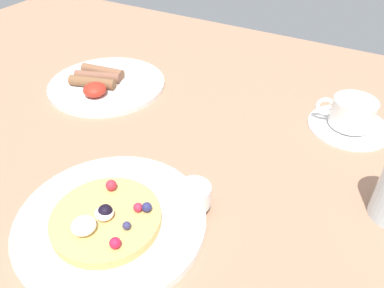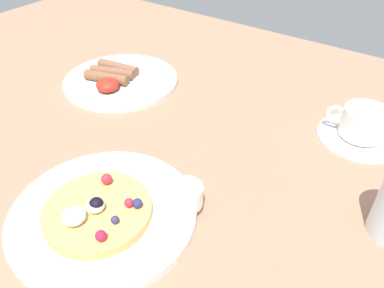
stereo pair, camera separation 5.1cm
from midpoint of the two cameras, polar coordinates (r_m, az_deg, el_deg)
The scene contains 8 objects.
ground_plane at distance 67.11cm, azimuth -2.60°, elevation -1.58°, with size 171.38×120.35×3.00cm, color #A6765B.
pancake_plate at distance 54.96cm, azimuth -10.66°, elevation -10.44°, with size 26.33×26.33×1.31cm, color white.
pancake_with_berries at distance 53.25cm, azimuth -11.53°, elevation -10.05°, with size 14.90×14.90×3.43cm.
syrup_ramekin at distance 53.39cm, azimuth 1.88°, elevation -7.79°, with size 4.77×4.77×3.19cm.
breakfast_plate at distance 86.41cm, azimuth -9.01°, elevation 9.43°, with size 25.22×25.22×1.08cm, color white.
fried_breakfast at distance 85.73cm, azimuth -10.52°, elevation 10.23°, with size 12.44×12.45×2.83cm.
coffee_saucer at distance 75.61cm, azimuth 25.80°, elevation 1.08°, with size 14.93×14.93×0.86cm, color white.
coffee_cup at distance 74.00cm, azimuth 26.32°, elevation 3.00°, with size 10.61×7.82×5.05cm.
Camera 2 is at (34.56, -39.01, 41.19)cm, focal length 35.26 mm.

